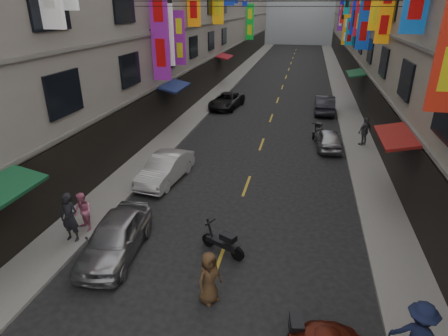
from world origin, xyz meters
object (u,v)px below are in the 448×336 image
at_px(car_right_mid, 328,139).
at_px(car_right_far, 325,104).
at_px(pedestrian_lnear, 70,217).
at_px(car_left_far, 227,101).
at_px(pedestrian_rnear, 418,336).
at_px(car_left_near, 115,237).
at_px(car_left_mid, 165,168).
at_px(pedestrian_crossing, 209,278).
at_px(pedestrian_lfar, 83,212).
at_px(scooter_far_right, 318,130).
at_px(pedestrian_rfar, 365,131).
at_px(scooter_crossing, 223,243).

bearing_deg(car_right_mid, car_right_far, -95.04).
height_order(car_right_far, pedestrian_lnear, pedestrian_lnear).
distance_m(car_left_far, pedestrian_rnear, 25.06).
height_order(car_left_near, car_right_mid, car_left_near).
distance_m(car_left_mid, pedestrian_crossing, 8.55).
bearing_deg(pedestrian_lfar, scooter_far_right, 85.36).
xyz_separation_m(car_left_far, pedestrian_lfar, (-1.40, -19.56, 0.27)).
bearing_deg(pedestrian_rnear, car_right_mid, -66.31).
distance_m(car_left_far, pedestrian_crossing, 22.44).
bearing_deg(car_left_near, pedestrian_lnear, 166.20).
bearing_deg(pedestrian_lnear, car_right_far, 66.56).
bearing_deg(car_right_mid, car_left_mid, 33.79).
xyz_separation_m(car_left_mid, car_right_far, (8.00, 14.75, 0.03)).
bearing_deg(scooter_far_right, pedestrian_lfar, 73.74).
height_order(pedestrian_rnear, pedestrian_rfar, pedestrian_rnear).
height_order(car_right_far, pedestrian_crossing, pedestrian_crossing).
height_order(car_right_mid, pedestrian_crossing, pedestrian_crossing).
relative_size(scooter_crossing, car_left_mid, 0.41).
bearing_deg(car_left_mid, scooter_crossing, -45.12).
distance_m(car_left_far, pedestrian_rfar, 12.55).
height_order(car_left_far, pedestrian_lnear, pedestrian_lnear).
bearing_deg(pedestrian_lfar, pedestrian_rfar, 74.99).
bearing_deg(car_left_far, pedestrian_rfar, -28.51).
xyz_separation_m(car_right_mid, pedestrian_lfar, (-9.40, -11.42, 0.29)).
bearing_deg(scooter_crossing, car_left_mid, 64.14).
height_order(car_left_mid, car_right_far, car_right_far).
relative_size(car_left_far, pedestrian_rnear, 2.40).
bearing_deg(car_left_near, scooter_crossing, 7.81).
height_order(car_right_far, pedestrian_rnear, pedestrian_rnear).
bearing_deg(scooter_crossing, scooter_far_right, 12.22).
bearing_deg(scooter_crossing, car_left_near, 128.68).
bearing_deg(pedestrian_lfar, car_left_far, 114.39).
xyz_separation_m(car_left_near, pedestrian_lnear, (-1.89, 0.30, 0.36)).
bearing_deg(pedestrian_lnear, pedestrian_lfar, 84.60).
xyz_separation_m(scooter_crossing, pedestrian_rnear, (5.36, -3.50, 0.61)).
bearing_deg(pedestrian_rnear, pedestrian_crossing, 5.85).
bearing_deg(pedestrian_crossing, car_left_near, 102.31).
xyz_separation_m(car_left_near, car_left_far, (-0.40, 20.54, -0.08)).
distance_m(scooter_crossing, pedestrian_rnear, 6.43).
relative_size(car_left_far, pedestrian_lnear, 2.39).
bearing_deg(pedestrian_lnear, scooter_far_right, 59.41).
relative_size(car_right_far, pedestrian_rnear, 2.28).
xyz_separation_m(pedestrian_lfar, pedestrian_rfar, (11.52, 12.15, 0.11)).
xyz_separation_m(car_right_far, pedestrian_rfar, (2.12, -7.58, 0.30)).
xyz_separation_m(scooter_crossing, car_right_mid, (3.96, 11.59, 0.16)).
height_order(pedestrian_lfar, pedestrian_crossing, pedestrian_crossing).
height_order(scooter_crossing, car_right_far, car_right_far).
bearing_deg(pedestrian_rfar, car_right_mid, -23.63).
height_order(scooter_crossing, pedestrian_rnear, pedestrian_rnear).
bearing_deg(car_left_far, pedestrian_lfar, -86.39).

